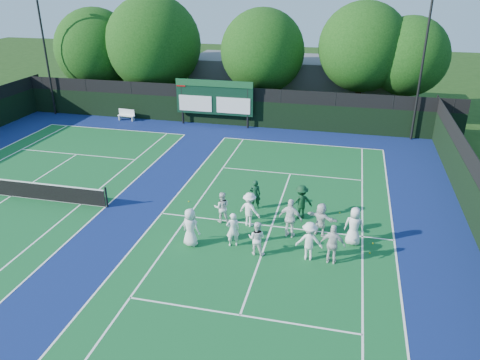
% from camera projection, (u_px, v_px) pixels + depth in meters
% --- Properties ---
extents(ground, '(120.00, 120.00, 0.00)m').
position_uv_depth(ground, '(268.00, 237.00, 20.92)').
color(ground, '#17340E').
rests_on(ground, ground).
extents(court_apron, '(34.00, 32.00, 0.01)m').
position_uv_depth(court_apron, '(152.00, 212.00, 23.08)').
color(court_apron, navy).
rests_on(court_apron, ground).
extents(near_court, '(11.05, 23.85, 0.01)m').
position_uv_depth(near_court, '(272.00, 226.00, 21.80)').
color(near_court, '#125727').
rests_on(near_court, ground).
extents(left_court, '(11.05, 23.85, 0.01)m').
position_uv_depth(left_court, '(11.00, 196.00, 24.77)').
color(left_court, '#125727').
rests_on(left_court, ground).
extents(back_fence, '(34.00, 0.08, 3.00)m').
position_uv_depth(back_fence, '(229.00, 108.00, 35.88)').
color(back_fence, black).
rests_on(back_fence, ground).
extents(scoreboard, '(6.00, 0.21, 3.55)m').
position_uv_depth(scoreboard, '(214.00, 98.00, 35.39)').
color(scoreboard, black).
rests_on(scoreboard, ground).
extents(clubhouse, '(18.00, 6.00, 4.00)m').
position_uv_depth(clubhouse, '(294.00, 81.00, 41.89)').
color(clubhouse, '#5E5D62').
rests_on(clubhouse, ground).
extents(light_pole_left, '(1.20, 0.30, 10.12)m').
position_uv_depth(light_pole_left, '(43.00, 36.00, 36.79)').
color(light_pole_left, black).
rests_on(light_pole_left, ground).
extents(light_pole_right, '(1.20, 0.30, 10.12)m').
position_uv_depth(light_pole_right, '(425.00, 48.00, 30.75)').
color(light_pole_right, black).
rests_on(light_pole_right, ground).
extents(tennis_net, '(11.30, 0.10, 1.10)m').
position_uv_depth(tennis_net, '(10.00, 188.00, 24.57)').
color(tennis_net, black).
rests_on(tennis_net, ground).
extents(bench, '(1.44, 0.53, 0.89)m').
position_uv_depth(bench, '(126.00, 114.00, 37.43)').
color(bench, white).
rests_on(bench, ground).
extents(tree_a, '(6.93, 6.93, 8.31)m').
position_uv_depth(tree_a, '(98.00, 51.00, 40.38)').
color(tree_a, '#321C0D').
rests_on(tree_a, ground).
extents(tree_b, '(7.88, 7.88, 9.41)m').
position_uv_depth(tree_b, '(156.00, 46.00, 39.00)').
color(tree_b, '#321C0D').
rests_on(tree_b, ground).
extents(tree_c, '(6.65, 6.65, 8.50)m').
position_uv_depth(tree_c, '(265.00, 53.00, 37.15)').
color(tree_c, '#321C0D').
rests_on(tree_c, ground).
extents(tree_d, '(6.70, 6.70, 9.10)m').
position_uv_depth(tree_d, '(365.00, 49.00, 35.29)').
color(tree_d, '#321C0D').
rests_on(tree_d, ground).
extents(tree_e, '(5.86, 5.86, 8.11)m').
position_uv_depth(tree_e, '(411.00, 58.00, 34.80)').
color(tree_e, '#321C0D').
rests_on(tree_e, ground).
extents(tennis_ball_0, '(0.07, 0.07, 0.07)m').
position_uv_depth(tennis_ball_0, '(188.00, 217.00, 22.53)').
color(tennis_ball_0, '#C0CD18').
rests_on(tennis_ball_0, ground).
extents(tennis_ball_1, '(0.07, 0.07, 0.07)m').
position_uv_depth(tennis_ball_1, '(340.00, 213.00, 22.97)').
color(tennis_ball_1, '#C0CD18').
rests_on(tennis_ball_1, ground).
extents(tennis_ball_2, '(0.07, 0.07, 0.07)m').
position_uv_depth(tennis_ball_2, '(373.00, 243.00, 20.36)').
color(tennis_ball_2, '#C0CD18').
rests_on(tennis_ball_2, ground).
extents(tennis_ball_3, '(0.07, 0.07, 0.07)m').
position_uv_depth(tennis_ball_3, '(189.00, 202.00, 24.10)').
color(tennis_ball_3, '#C0CD18').
rests_on(tennis_ball_3, ground).
extents(tennis_ball_5, '(0.07, 0.07, 0.07)m').
position_uv_depth(tennis_ball_5, '(370.00, 253.00, 19.66)').
color(tennis_ball_5, '#C0CD18').
rests_on(tennis_ball_5, ground).
extents(player_front_0, '(0.97, 0.78, 1.73)m').
position_uv_depth(player_front_0, '(190.00, 227.00, 19.97)').
color(player_front_0, white).
rests_on(player_front_0, ground).
extents(player_front_1, '(0.68, 0.58, 1.58)m').
position_uv_depth(player_front_1, '(233.00, 230.00, 19.95)').
color(player_front_1, white).
rests_on(player_front_1, ground).
extents(player_front_2, '(0.79, 0.65, 1.51)m').
position_uv_depth(player_front_2, '(257.00, 238.00, 19.37)').
color(player_front_2, white).
rests_on(player_front_2, ground).
extents(player_front_3, '(1.12, 0.68, 1.69)m').
position_uv_depth(player_front_3, '(309.00, 241.00, 18.98)').
color(player_front_3, white).
rests_on(player_front_3, ground).
extents(player_front_4, '(1.06, 0.55, 1.73)m').
position_uv_depth(player_front_4, '(333.00, 244.00, 18.72)').
color(player_front_4, silver).
rests_on(player_front_4, ground).
extents(player_back_0, '(0.87, 0.75, 1.53)m').
position_uv_depth(player_back_0, '(222.00, 207.00, 21.91)').
color(player_back_0, silver).
rests_on(player_back_0, ground).
extents(player_back_1, '(1.24, 0.98, 1.67)m').
position_uv_depth(player_back_1, '(250.00, 209.00, 21.55)').
color(player_back_1, white).
rests_on(player_back_1, ground).
extents(player_back_2, '(1.15, 0.68, 1.83)m').
position_uv_depth(player_back_2, '(291.00, 218.00, 20.61)').
color(player_back_2, white).
rests_on(player_back_2, ground).
extents(player_back_3, '(1.53, 0.98, 1.57)m').
position_uv_depth(player_back_3, '(321.00, 219.00, 20.78)').
color(player_back_3, white).
rests_on(player_back_3, ground).
extents(player_back_4, '(0.92, 0.68, 1.74)m').
position_uv_depth(player_back_4, '(354.00, 226.00, 20.06)').
color(player_back_4, white).
rests_on(player_back_4, ground).
extents(coach_left, '(0.64, 0.51, 1.55)m').
position_uv_depth(coach_left, '(255.00, 194.00, 23.17)').
color(coach_left, '#0F3721').
rests_on(coach_left, ground).
extents(coach_right, '(1.27, 1.03, 1.71)m').
position_uv_depth(coach_right, '(301.00, 202.00, 22.23)').
color(coach_right, '#0F371C').
rests_on(coach_right, ground).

